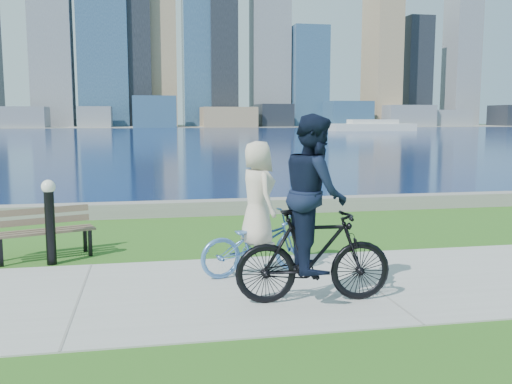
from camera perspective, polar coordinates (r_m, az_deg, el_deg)
The scene contains 11 objects.
ground at distance 8.50m, azimuth 10.97°, elevation -8.92°, with size 320.00×320.00×0.00m, color #275817.
concrete_path at distance 8.49m, azimuth 10.97°, elevation -8.85°, with size 80.00×3.50×0.02m, color #9D9D98.
seawall at distance 14.26m, azimuth 1.70°, elevation -1.37°, with size 90.00×0.50×0.35m, color gray.
bay_water at distance 79.64m, azimuth -8.74°, elevation 5.76°, with size 320.00×131.00×0.01m, color #0B1D4A.
far_shore at distance 137.60m, azimuth -9.69°, elevation 6.49°, with size 320.00×30.00×0.12m, color gray.
city_skyline at distance 138.94m, azimuth -11.15°, elevation 16.09°, with size 178.69×23.53×76.00m.
ferry_far at distance 97.00m, azimuth 11.57°, elevation 6.47°, with size 13.99×4.00×1.90m.
park_bench at distance 10.33m, azimuth -20.49°, elevation -3.40°, with size 1.71×1.05×0.84m.
bollard_lamp at distance 9.76m, azimuth -19.93°, elevation -2.30°, with size 0.22×0.22×1.39m.
cyclist_woman at distance 8.56m, azimuth 0.15°, elevation -3.37°, with size 1.03×1.91×2.01m.
cyclist_man at distance 7.26m, azimuth 5.82°, elevation -3.28°, with size 0.81×2.04×2.41m.
Camera 1 is at (-3.08, -7.55, 2.39)m, focal length 40.00 mm.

